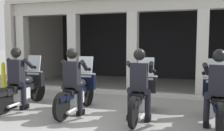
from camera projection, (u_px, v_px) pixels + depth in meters
The scene contains 12 objects.
ground_plane at pixel (135, 92), 8.68m from camera, with size 80.00×80.00×0.00m, color gray.
station_building at pixel (145, 33), 10.58m from camera, with size 10.04×4.33×3.33m.
kerb_strip at pixel (129, 93), 8.26m from camera, with size 9.54×0.24×0.12m, color #B7B5AD.
motorcycle_far_left at pixel (25, 88), 6.76m from camera, with size 0.62×2.04×1.35m.
police_officer_far_left at pixel (17, 73), 6.45m from camera, with size 0.63×0.61×1.58m.
motorcycle_center_left at pixel (78, 91), 6.25m from camera, with size 0.62×2.04×1.35m.
police_officer_center_left at pixel (73, 75), 5.94m from camera, with size 0.63×0.61×1.58m.
motorcycle_center_right at pixel (142, 95), 5.80m from camera, with size 0.62×2.04×1.35m.
police_officer_center_right at pixel (139, 78), 5.49m from camera, with size 0.63×0.61×1.58m.
motorcycle_far_right at pixel (216, 100), 5.31m from camera, with size 0.62×2.04×1.35m.
police_officer_far_right at pixel (218, 82), 5.00m from camera, with size 0.63×0.61×1.58m.
bollard_kerbside at pixel (3, 76), 9.18m from camera, with size 0.14×0.14×1.01m.
Camera 1 is at (1.93, -5.38, 1.72)m, focal length 40.42 mm.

